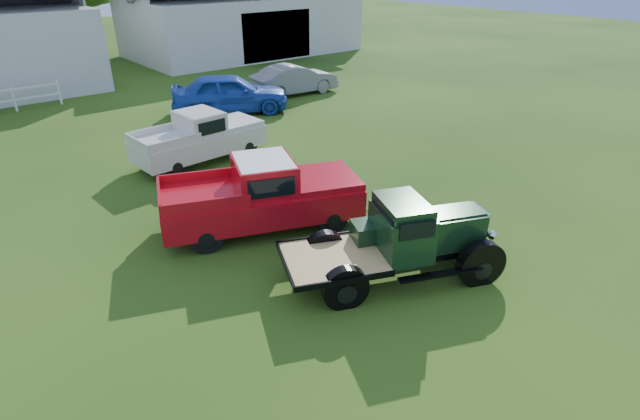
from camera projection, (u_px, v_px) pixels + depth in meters
ground at (346, 270)px, 11.71m from camera, size 120.00×120.00×0.00m
shed_right at (242, 17)px, 37.03m from camera, size 16.80×9.20×5.20m
vintage_flatbed at (396, 240)px, 11.07m from camera, size 5.19×3.71×1.91m
red_pickup at (261, 194)px, 13.15m from camera, size 5.78×3.94×1.97m
white_pickup at (199, 137)px, 17.60m from camera, size 4.89×2.17×1.76m
misc_car_blue at (230, 93)px, 23.19m from camera, size 5.69×4.37×1.81m
misc_car_grey at (294, 79)px, 26.40m from camera, size 4.77×2.04×1.53m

